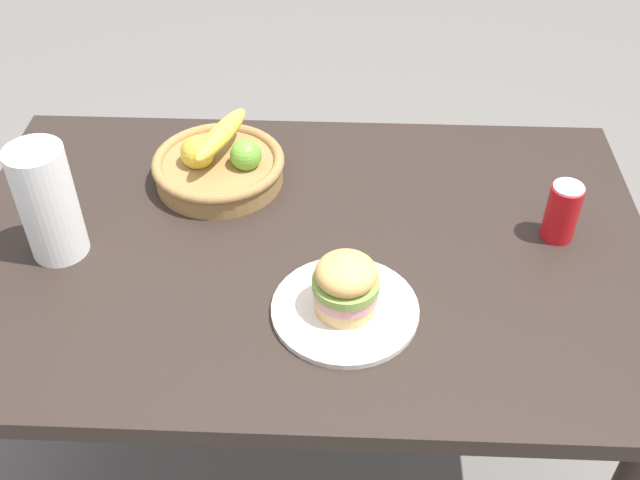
{
  "coord_description": "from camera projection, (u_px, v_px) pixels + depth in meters",
  "views": [
    {
      "loc": [
        0.08,
        -1.13,
        1.77
      ],
      "look_at": [
        0.03,
        -0.05,
        0.81
      ],
      "focal_mm": 42.42,
      "sensor_mm": 36.0,
      "label": 1
    }
  ],
  "objects": [
    {
      "name": "ground_plane",
      "position": [
        308.0,
        452.0,
        2.02
      ],
      "size": [
        8.0,
        8.0,
        0.0
      ],
      "primitive_type": "plane",
      "color": "slate"
    },
    {
      "name": "dining_table",
      "position": [
        305.0,
        279.0,
        1.59
      ],
      "size": [
        1.4,
        0.9,
        0.75
      ],
      "color": "#2D231E",
      "rests_on": "ground_plane"
    },
    {
      "name": "plate",
      "position": [
        345.0,
        309.0,
        1.38
      ],
      "size": [
        0.27,
        0.27,
        0.01
      ],
      "primitive_type": "cylinder",
      "color": "silver",
      "rests_on": "dining_table"
    },
    {
      "name": "sandwich",
      "position": [
        346.0,
        285.0,
        1.33
      ],
      "size": [
        0.12,
        0.12,
        0.12
      ],
      "color": "#E5BC75",
      "rests_on": "plate"
    },
    {
      "name": "soda_can",
      "position": [
        562.0,
        212.0,
        1.5
      ],
      "size": [
        0.07,
        0.07,
        0.13
      ],
      "color": "red",
      "rests_on": "dining_table"
    },
    {
      "name": "fruit_basket",
      "position": [
        219.0,
        164.0,
        1.65
      ],
      "size": [
        0.29,
        0.29,
        0.14
      ],
      "color": "#9E7542",
      "rests_on": "dining_table"
    },
    {
      "name": "paper_towel_roll",
      "position": [
        48.0,
        203.0,
        1.43
      ],
      "size": [
        0.11,
        0.11,
        0.24
      ],
      "primitive_type": "cylinder",
      "color": "white",
      "rests_on": "dining_table"
    }
  ]
}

